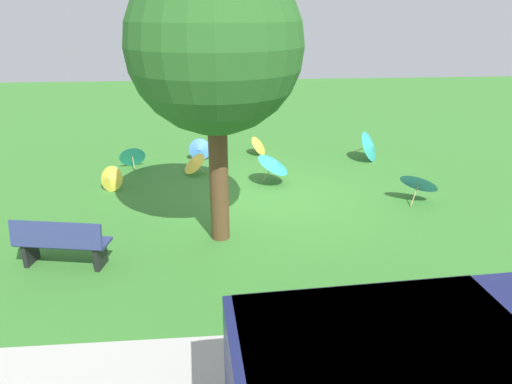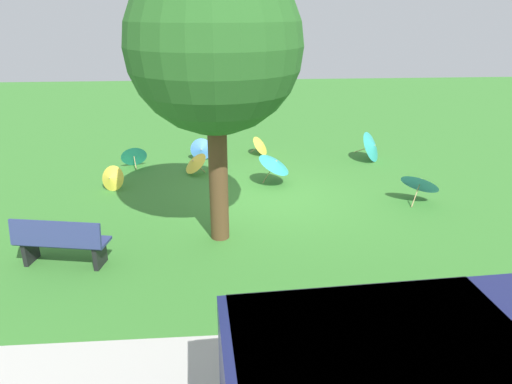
{
  "view_description": "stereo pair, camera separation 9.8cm",
  "coord_description": "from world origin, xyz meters",
  "px_view_note": "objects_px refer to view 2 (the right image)",
  "views": [
    {
      "loc": [
        1.13,
        10.05,
        4.2
      ],
      "look_at": [
        0.34,
        0.94,
        0.6
      ],
      "focal_mm": 32.76,
      "sensor_mm": 36.0,
      "label": 1
    },
    {
      "loc": [
        1.04,
        10.05,
        4.2
      ],
      "look_at": [
        0.34,
        0.94,
        0.6
      ],
      "focal_mm": 32.76,
      "sensor_mm": 36.0,
      "label": 2
    }
  ],
  "objects_px": {
    "parasol_blue_1": "(421,182)",
    "park_bench": "(61,242)",
    "parasol_teal_0": "(373,146)",
    "shade_tree": "(214,47)",
    "parasol_yellow_1": "(261,145)",
    "parasol_teal_3": "(275,163)",
    "parasol_yellow_0": "(111,178)",
    "parasol_teal_1": "(134,155)",
    "parasol_blue_4": "(201,149)",
    "parasol_yellow_2": "(194,162)"
  },
  "relations": [
    {
      "from": "parasol_blue_1",
      "to": "park_bench",
      "type": "bearing_deg",
      "value": 17.65
    },
    {
      "from": "parasol_blue_1",
      "to": "parasol_teal_0",
      "type": "bearing_deg",
      "value": -88.03
    },
    {
      "from": "shade_tree",
      "to": "parasol_yellow_1",
      "type": "bearing_deg",
      "value": -103.16
    },
    {
      "from": "parasol_teal_0",
      "to": "parasol_yellow_1",
      "type": "relative_size",
      "value": 1.36
    },
    {
      "from": "parasol_teal_3",
      "to": "parasol_yellow_0",
      "type": "bearing_deg",
      "value": 1.29
    },
    {
      "from": "parasol_teal_1",
      "to": "parasol_blue_4",
      "type": "height_order",
      "value": "parasol_teal_1"
    },
    {
      "from": "shade_tree",
      "to": "parasol_yellow_2",
      "type": "xyz_separation_m",
      "value": [
        0.67,
        -3.79,
        -3.25
      ]
    },
    {
      "from": "parasol_yellow_2",
      "to": "parasol_blue_4",
      "type": "xyz_separation_m",
      "value": [
        -0.14,
        -1.29,
        -0.02
      ]
    },
    {
      "from": "park_bench",
      "to": "shade_tree",
      "type": "distance_m",
      "value": 4.25
    },
    {
      "from": "parasol_teal_0",
      "to": "parasol_teal_3",
      "type": "height_order",
      "value": "parasol_teal_0"
    },
    {
      "from": "parasol_yellow_0",
      "to": "parasol_yellow_1",
      "type": "height_order",
      "value": "parasol_yellow_0"
    },
    {
      "from": "parasol_yellow_0",
      "to": "parasol_blue_1",
      "type": "bearing_deg",
      "value": 169.85
    },
    {
      "from": "parasol_blue_1",
      "to": "parasol_yellow_2",
      "type": "xyz_separation_m",
      "value": [
        5.27,
        -2.35,
        -0.15
      ]
    },
    {
      "from": "parasol_teal_0",
      "to": "parasol_blue_4",
      "type": "xyz_separation_m",
      "value": [
        5.02,
        -0.44,
        -0.12
      ]
    },
    {
      "from": "shade_tree",
      "to": "parasol_yellow_2",
      "type": "bearing_deg",
      "value": -80.02
    },
    {
      "from": "parasol_teal_0",
      "to": "parasol_yellow_1",
      "type": "bearing_deg",
      "value": -15.49
    },
    {
      "from": "park_bench",
      "to": "parasol_yellow_0",
      "type": "relative_size",
      "value": 2.31
    },
    {
      "from": "parasol_yellow_0",
      "to": "parasol_yellow_2",
      "type": "xyz_separation_m",
      "value": [
        -1.98,
        -1.05,
        0.03
      ]
    },
    {
      "from": "parasol_teal_0",
      "to": "parasol_teal_3",
      "type": "relative_size",
      "value": 0.96
    },
    {
      "from": "parasol_teal_0",
      "to": "parasol_teal_3",
      "type": "distance_m",
      "value": 3.58
    },
    {
      "from": "parasol_teal_0",
      "to": "parasol_blue_1",
      "type": "relative_size",
      "value": 0.91
    },
    {
      "from": "parasol_teal_0",
      "to": "parasol_blue_4",
      "type": "relative_size",
      "value": 1.62
    },
    {
      "from": "parasol_yellow_1",
      "to": "parasol_blue_4",
      "type": "bearing_deg",
      "value": 13.73
    },
    {
      "from": "parasol_teal_1",
      "to": "parasol_yellow_1",
      "type": "bearing_deg",
      "value": -166.0
    },
    {
      "from": "parasol_teal_1",
      "to": "parasol_blue_4",
      "type": "bearing_deg",
      "value": -165.73
    },
    {
      "from": "park_bench",
      "to": "parasol_yellow_0",
      "type": "bearing_deg",
      "value": -91.3
    },
    {
      "from": "shade_tree",
      "to": "parasol_yellow_0",
      "type": "distance_m",
      "value": 5.03
    },
    {
      "from": "parasol_teal_1",
      "to": "park_bench",
      "type": "bearing_deg",
      "value": 86.65
    },
    {
      "from": "parasol_yellow_1",
      "to": "parasol_blue_4",
      "type": "distance_m",
      "value": 1.87
    },
    {
      "from": "park_bench",
      "to": "parasol_teal_0",
      "type": "height_order",
      "value": "park_bench"
    },
    {
      "from": "parasol_teal_3",
      "to": "park_bench",
      "type": "bearing_deg",
      "value": 41.99
    },
    {
      "from": "parasol_blue_1",
      "to": "parasol_blue_4",
      "type": "distance_m",
      "value": 6.29
    },
    {
      "from": "shade_tree",
      "to": "parasol_yellow_0",
      "type": "xyz_separation_m",
      "value": [
        2.65,
        -2.75,
        -3.28
      ]
    },
    {
      "from": "shade_tree",
      "to": "parasol_yellow_1",
      "type": "xyz_separation_m",
      "value": [
        -1.29,
        -5.52,
        -3.3
      ]
    },
    {
      "from": "parasol_teal_0",
      "to": "parasol_yellow_0",
      "type": "relative_size",
      "value": 1.47
    },
    {
      "from": "parasol_teal_3",
      "to": "parasol_blue_4",
      "type": "bearing_deg",
      "value": -49.2
    },
    {
      "from": "parasol_teal_0",
      "to": "parasol_teal_1",
      "type": "xyz_separation_m",
      "value": [
        6.91,
        0.04,
        -0.11
      ]
    },
    {
      "from": "parasol_teal_1",
      "to": "parasol_yellow_0",
      "type": "relative_size",
      "value": 1.13
    },
    {
      "from": "parasol_teal_0",
      "to": "parasol_yellow_2",
      "type": "xyz_separation_m",
      "value": [
        5.16,
        0.84,
        -0.1
      ]
    },
    {
      "from": "shade_tree",
      "to": "parasol_teal_0",
      "type": "relative_size",
      "value": 4.86
    },
    {
      "from": "parasol_yellow_1",
      "to": "parasol_yellow_2",
      "type": "height_order",
      "value": "parasol_yellow_2"
    },
    {
      "from": "parasol_blue_1",
      "to": "parasol_yellow_0",
      "type": "height_order",
      "value": "parasol_blue_1"
    },
    {
      "from": "shade_tree",
      "to": "parasol_yellow_2",
      "type": "relative_size",
      "value": 5.83
    },
    {
      "from": "shade_tree",
      "to": "parasol_teal_1",
      "type": "bearing_deg",
      "value": -62.34
    },
    {
      "from": "park_bench",
      "to": "parasol_yellow_1",
      "type": "relative_size",
      "value": 2.14
    },
    {
      "from": "park_bench",
      "to": "parasol_teal_0",
      "type": "relative_size",
      "value": 1.57
    },
    {
      "from": "shade_tree",
      "to": "parasol_teal_3",
      "type": "distance_m",
      "value": 4.37
    },
    {
      "from": "parasol_teal_0",
      "to": "parasol_teal_1",
      "type": "height_order",
      "value": "parasol_teal_0"
    },
    {
      "from": "parasol_yellow_0",
      "to": "parasol_yellow_1",
      "type": "relative_size",
      "value": 0.93
    },
    {
      "from": "parasol_yellow_2",
      "to": "parasol_teal_3",
      "type": "bearing_deg",
      "value": 155.27
    }
  ]
}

